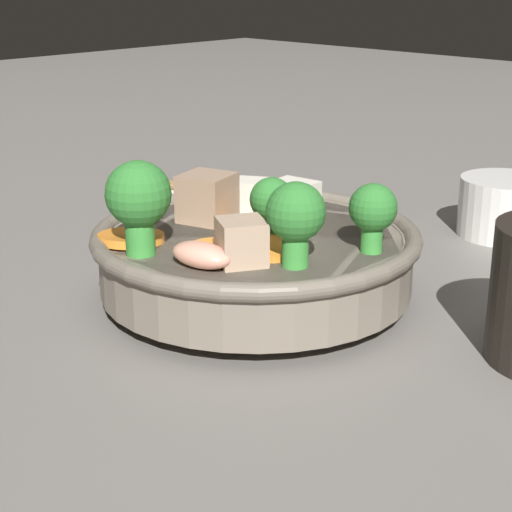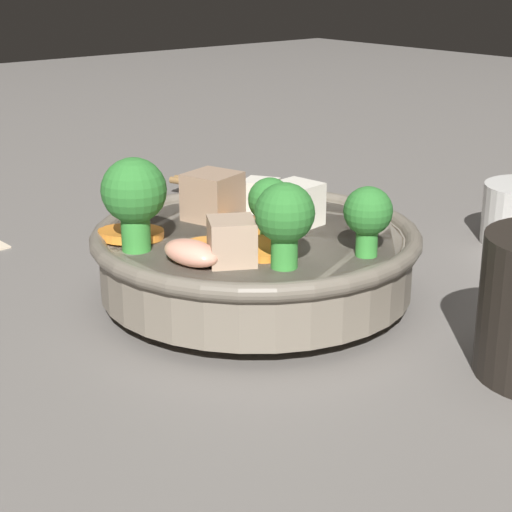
{
  "view_description": "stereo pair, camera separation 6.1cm",
  "coord_description": "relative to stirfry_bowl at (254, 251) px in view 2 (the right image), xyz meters",
  "views": [
    {
      "loc": [
        0.4,
        -0.41,
        0.24
      ],
      "look_at": [
        0.0,
        0.0,
        0.03
      ],
      "focal_mm": 60.0,
      "sensor_mm": 36.0,
      "label": 1
    },
    {
      "loc": [
        0.44,
        -0.37,
        0.24
      ],
      "look_at": [
        0.0,
        0.0,
        0.03
      ],
      "focal_mm": 60.0,
      "sensor_mm": 36.0,
      "label": 2
    }
  ],
  "objects": [
    {
      "name": "chopsticks_pair",
      "position": [
        -0.19,
        0.16,
        -0.02
      ],
      "size": [
        0.2,
        0.08,
        0.01
      ],
      "color": "olive",
      "rests_on": "side_saucer"
    },
    {
      "name": "stirfry_bowl",
      "position": [
        0.0,
        0.0,
        0.0
      ],
      "size": [
        0.23,
        0.23,
        0.11
      ],
      "color": "slate",
      "rests_on": "ground_plane"
    },
    {
      "name": "side_saucer",
      "position": [
        -0.19,
        0.16,
        -0.03
      ],
      "size": [
        0.14,
        0.14,
        0.01
      ],
      "color": "white",
      "rests_on": "ground_plane"
    },
    {
      "name": "ground_plane",
      "position": [
        -0.0,
        0.0,
        -0.04
      ],
      "size": [
        3.0,
        3.0,
        0.0
      ],
      "primitive_type": "plane",
      "color": "slate"
    }
  ]
}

